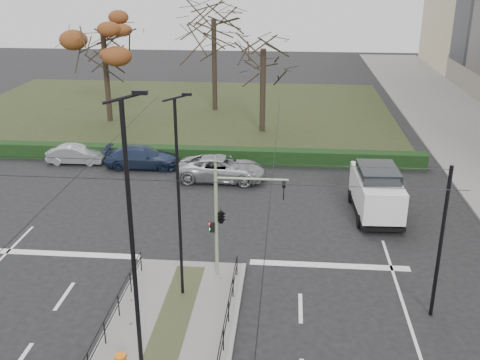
{
  "coord_description": "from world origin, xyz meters",
  "views": [
    {
      "loc": [
        3.99,
        -16.53,
        12.41
      ],
      "look_at": [
        1.91,
        7.03,
        3.27
      ],
      "focal_mm": 42.0,
      "sensor_mm": 36.0,
      "label": 1
    }
  ],
  "objects_px": {
    "parked_car_fourth": "(222,168)",
    "rust_tree": "(103,30)",
    "streetlamp_median_far": "(179,198)",
    "streetlamp_median_near": "(133,248)",
    "parked_car_second": "(76,154)",
    "bare_tree_near": "(263,55)",
    "white_van": "(376,190)",
    "parked_car_third": "(142,157)",
    "traffic_light": "(223,215)",
    "bare_tree_center": "(214,26)"
  },
  "relations": [
    {
      "from": "streetlamp_median_far",
      "to": "parked_car_fourth",
      "type": "relative_size",
      "value": 1.51
    },
    {
      "from": "parked_car_third",
      "to": "white_van",
      "type": "relative_size",
      "value": 0.94
    },
    {
      "from": "parked_car_second",
      "to": "rust_tree",
      "type": "relative_size",
      "value": 0.38
    },
    {
      "from": "white_van",
      "to": "parked_car_fourth",
      "type": "bearing_deg",
      "value": 153.48
    },
    {
      "from": "parked_car_fourth",
      "to": "rust_tree",
      "type": "relative_size",
      "value": 0.55
    },
    {
      "from": "streetlamp_median_near",
      "to": "parked_car_fourth",
      "type": "bearing_deg",
      "value": 88.96
    },
    {
      "from": "streetlamp_median_near",
      "to": "parked_car_second",
      "type": "bearing_deg",
      "value": 115.47
    },
    {
      "from": "parked_car_third",
      "to": "rust_tree",
      "type": "distance_m",
      "value": 13.96
    },
    {
      "from": "parked_car_third",
      "to": "bare_tree_near",
      "type": "relative_size",
      "value": 0.57
    },
    {
      "from": "streetlamp_median_near",
      "to": "parked_car_second",
      "type": "relative_size",
      "value": 2.48
    },
    {
      "from": "streetlamp_median_near",
      "to": "bare_tree_center",
      "type": "relative_size",
      "value": 0.88
    },
    {
      "from": "streetlamp_median_near",
      "to": "rust_tree",
      "type": "height_order",
      "value": "rust_tree"
    },
    {
      "from": "rust_tree",
      "to": "parked_car_fourth",
      "type": "bearing_deg",
      "value": -49.24
    },
    {
      "from": "parked_car_second",
      "to": "rust_tree",
      "type": "bearing_deg",
      "value": 3.0
    },
    {
      "from": "parked_car_second",
      "to": "rust_tree",
      "type": "height_order",
      "value": "rust_tree"
    },
    {
      "from": "parked_car_fourth",
      "to": "streetlamp_median_far",
      "type": "bearing_deg",
      "value": -178.58
    },
    {
      "from": "white_van",
      "to": "traffic_light",
      "type": "bearing_deg",
      "value": -135.99
    },
    {
      "from": "bare_tree_near",
      "to": "parked_car_fourth",
      "type": "bearing_deg",
      "value": -100.19
    },
    {
      "from": "bare_tree_center",
      "to": "traffic_light",
      "type": "bearing_deg",
      "value": -81.85
    },
    {
      "from": "rust_tree",
      "to": "streetlamp_median_far",
      "type": "bearing_deg",
      "value": -66.89
    },
    {
      "from": "rust_tree",
      "to": "bare_tree_center",
      "type": "bearing_deg",
      "value": 29.03
    },
    {
      "from": "streetlamp_median_far",
      "to": "rust_tree",
      "type": "bearing_deg",
      "value": 113.11
    },
    {
      "from": "streetlamp_median_far",
      "to": "rust_tree",
      "type": "distance_m",
      "value": 28.08
    },
    {
      "from": "bare_tree_near",
      "to": "white_van",
      "type": "bearing_deg",
      "value": -65.96
    },
    {
      "from": "streetlamp_median_far",
      "to": "bare_tree_center",
      "type": "xyz_separation_m",
      "value": [
        -2.66,
        30.26,
        3.16
      ]
    },
    {
      "from": "white_van",
      "to": "rust_tree",
      "type": "xyz_separation_m",
      "value": [
        -19.62,
        17.03,
        6.11
      ]
    },
    {
      "from": "traffic_light",
      "to": "parked_car_second",
      "type": "distance_m",
      "value": 17.84
    },
    {
      "from": "parked_car_fourth",
      "to": "bare_tree_near",
      "type": "distance_m",
      "value": 12.13
    },
    {
      "from": "parked_car_second",
      "to": "white_van",
      "type": "distance_m",
      "value": 19.78
    },
    {
      "from": "streetlamp_median_far",
      "to": "bare_tree_near",
      "type": "distance_m",
      "value": 23.87
    },
    {
      "from": "parked_car_second",
      "to": "white_van",
      "type": "height_order",
      "value": "white_van"
    },
    {
      "from": "rust_tree",
      "to": "white_van",
      "type": "bearing_deg",
      "value": -40.96
    },
    {
      "from": "streetlamp_median_far",
      "to": "rust_tree",
      "type": "xyz_separation_m",
      "value": [
        -10.95,
        25.66,
        3.22
      ]
    },
    {
      "from": "parked_car_third",
      "to": "white_van",
      "type": "bearing_deg",
      "value": -115.44
    },
    {
      "from": "bare_tree_near",
      "to": "parked_car_third",
      "type": "bearing_deg",
      "value": -129.37
    },
    {
      "from": "white_van",
      "to": "bare_tree_center",
      "type": "bearing_deg",
      "value": 117.65
    },
    {
      "from": "parked_car_fourth",
      "to": "bare_tree_center",
      "type": "distance_m",
      "value": 18.73
    },
    {
      "from": "traffic_light",
      "to": "parked_car_second",
      "type": "height_order",
      "value": "traffic_light"
    },
    {
      "from": "streetlamp_median_far",
      "to": "white_van",
      "type": "bearing_deg",
      "value": 44.89
    },
    {
      "from": "traffic_light",
      "to": "white_van",
      "type": "bearing_deg",
      "value": 44.01
    },
    {
      "from": "traffic_light",
      "to": "bare_tree_center",
      "type": "height_order",
      "value": "bare_tree_center"
    },
    {
      "from": "parked_car_second",
      "to": "parked_car_fourth",
      "type": "bearing_deg",
      "value": -104.77
    },
    {
      "from": "rust_tree",
      "to": "bare_tree_center",
      "type": "height_order",
      "value": "bare_tree_center"
    },
    {
      "from": "traffic_light",
      "to": "parked_car_second",
      "type": "bearing_deg",
      "value": 130.16
    },
    {
      "from": "streetlamp_median_near",
      "to": "bare_tree_center",
      "type": "xyz_separation_m",
      "value": [
        -2.34,
        35.35,
        2.57
      ]
    },
    {
      "from": "white_van",
      "to": "bare_tree_center",
      "type": "height_order",
      "value": "bare_tree_center"
    },
    {
      "from": "parked_car_second",
      "to": "bare_tree_near",
      "type": "relative_size",
      "value": 0.44
    },
    {
      "from": "parked_car_fourth",
      "to": "streetlamp_median_near",
      "type": "bearing_deg",
      "value": -179.62
    },
    {
      "from": "parked_car_fourth",
      "to": "rust_tree",
      "type": "xyz_separation_m",
      "value": [
        -10.95,
        12.7,
        6.73
      ]
    },
    {
      "from": "streetlamp_median_far",
      "to": "rust_tree",
      "type": "height_order",
      "value": "rust_tree"
    }
  ]
}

